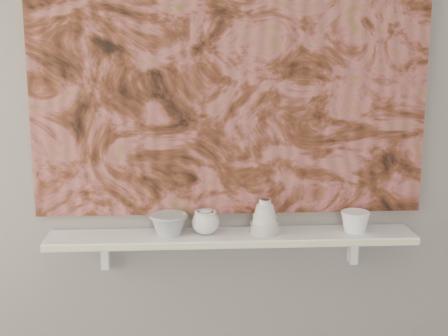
{
  "coord_description": "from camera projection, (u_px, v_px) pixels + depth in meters",
  "views": [
    {
      "loc": [
        -0.17,
        -0.77,
        1.66
      ],
      "look_at": [
        -0.03,
        1.49,
        1.19
      ],
      "focal_mm": 50.0,
      "sensor_mm": 36.0,
      "label": 1
    }
  ],
  "objects": [
    {
      "name": "cup_cream",
      "position": [
        206.0,
        222.0,
        2.36
      ],
      "size": [
        0.11,
        0.11,
        0.1
      ],
      "primitive_type": null,
      "rotation": [
        0.0,
        0.0,
        -0.01
      ],
      "color": "silver",
      "rests_on": "shelf"
    },
    {
      "name": "bracket_right",
      "position": [
        353.0,
        248.0,
        2.49
      ],
      "size": [
        0.03,
        0.06,
        0.12
      ],
      "primitive_type": "cube",
      "color": "silver",
      "rests_on": "wall_back"
    },
    {
      "name": "painting",
      "position": [
        231.0,
        71.0,
        2.33
      ],
      "size": [
        1.5,
        0.02,
        1.1
      ],
      "primitive_type": "cube",
      "color": "#5D2D19",
      "rests_on": "wall_back"
    },
    {
      "name": "bell_vessel",
      "position": [
        265.0,
        216.0,
        2.37
      ],
      "size": [
        0.13,
        0.13,
        0.13
      ],
      "primitive_type": null,
      "rotation": [
        0.0,
        0.0,
        -0.06
      ],
      "color": "beige",
      "rests_on": "shelf"
    },
    {
      "name": "house_motif",
      "position": [
        347.0,
        151.0,
        2.41
      ],
      "size": [
        0.09,
        0.0,
        0.08
      ],
      "primitive_type": "cube",
      "color": "black",
      "rests_on": "painting"
    },
    {
      "name": "shelf",
      "position": [
        232.0,
        237.0,
        2.38
      ],
      "size": [
        1.4,
        0.18,
        0.03
      ],
      "primitive_type": "cube",
      "color": "silver",
      "rests_on": "wall_back"
    },
    {
      "name": "bowl_white",
      "position": [
        355.0,
        221.0,
        2.4
      ],
      "size": [
        0.13,
        0.13,
        0.08
      ],
      "primitive_type": null,
      "rotation": [
        0.0,
        0.0,
        0.13
      ],
      "color": "white",
      "rests_on": "shelf"
    },
    {
      "name": "bracket_left",
      "position": [
        105.0,
        253.0,
        2.43
      ],
      "size": [
        0.03,
        0.06,
        0.12
      ],
      "primitive_type": "cube",
      "color": "silver",
      "rests_on": "wall_back"
    },
    {
      "name": "bowl_grey",
      "position": [
        169.0,
        224.0,
        2.36
      ],
      "size": [
        0.18,
        0.18,
        0.08
      ],
      "primitive_type": null,
      "rotation": [
        0.0,
        0.0,
        0.25
      ],
      "color": "gray",
      "rests_on": "shelf"
    },
    {
      "name": "wall_back",
      "position": [
        230.0,
        121.0,
        2.39
      ],
      "size": [
        3.6,
        0.0,
        3.6
      ],
      "primitive_type": "plane",
      "rotation": [
        1.57,
        0.0,
        0.0
      ],
      "color": "gray",
      "rests_on": "floor"
    },
    {
      "name": "shelf_stripe",
      "position": [
        234.0,
        245.0,
        2.29
      ],
      "size": [
        1.4,
        0.01,
        0.02
      ],
      "primitive_type": "cube",
      "color": "beige",
      "rests_on": "shelf"
    }
  ]
}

